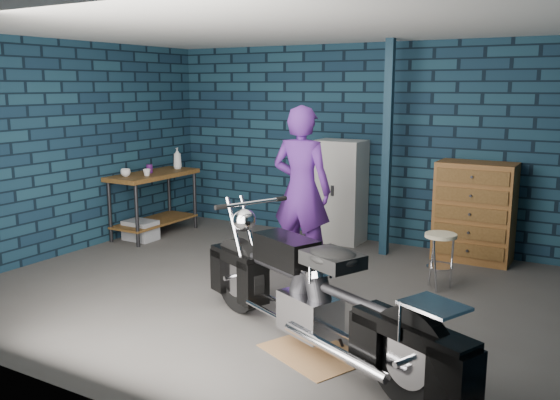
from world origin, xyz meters
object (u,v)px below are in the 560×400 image
(tool_chest, at_px, (474,212))
(locker, at_px, (339,192))
(person, at_px, (302,190))
(storage_bin, at_px, (141,230))
(shop_stool, at_px, (440,261))
(motorcycle, at_px, (315,287))
(workbench, at_px, (154,204))

(tool_chest, bearing_deg, locker, 180.00)
(person, bearing_deg, storage_bin, -6.64)
(tool_chest, bearing_deg, shop_stool, -93.04)
(locker, relative_size, tool_chest, 1.15)
(storage_bin, height_order, tool_chest, tool_chest)
(motorcycle, height_order, person, person)
(locker, xyz_separation_m, tool_chest, (1.81, 0.00, -0.09))
(workbench, relative_size, shop_stool, 2.31)
(workbench, xyz_separation_m, tool_chest, (4.28, 1.00, 0.16))
(motorcycle, distance_m, storage_bin, 4.27)
(motorcycle, xyz_separation_m, locker, (-1.30, 3.32, 0.14))
(person, bearing_deg, motorcycle, 116.95)
(locker, bearing_deg, shop_stool, -35.87)
(workbench, relative_size, motorcycle, 0.55)
(storage_bin, xyz_separation_m, tool_chest, (4.26, 1.32, 0.47))
(locker, bearing_deg, workbench, -157.90)
(storage_bin, bearing_deg, motorcycle, -28.04)
(storage_bin, bearing_deg, workbench, 93.56)
(storage_bin, bearing_deg, person, -2.62)
(workbench, xyz_separation_m, locker, (2.46, 1.00, 0.25))
(storage_bin, height_order, locker, locker)
(workbench, bearing_deg, person, -9.49)
(shop_stool, bearing_deg, tool_chest, 86.96)
(motorcycle, bearing_deg, locker, 135.42)
(tool_chest, bearing_deg, workbench, -166.82)
(workbench, distance_m, tool_chest, 4.39)
(person, distance_m, locker, 1.48)
(motorcycle, xyz_separation_m, shop_stool, (0.44, 2.06, -0.26))
(tool_chest, bearing_deg, motorcycle, -98.70)
(motorcycle, xyz_separation_m, tool_chest, (0.51, 3.32, 0.05))
(person, bearing_deg, shop_stool, -177.39)
(workbench, height_order, person, person)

